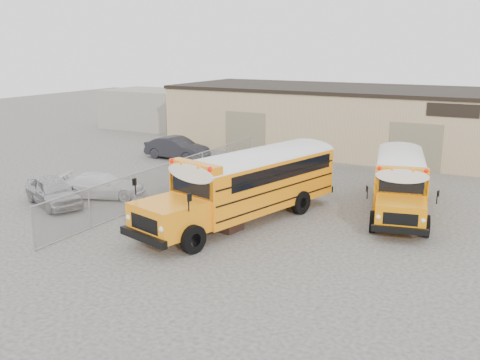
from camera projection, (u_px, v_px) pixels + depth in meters
The scene contains 10 objects.
ground at pixel (247, 230), 22.74m from camera, with size 120.00×120.00×0.00m, color #403E3A.
warehouse at pixel (373, 120), 39.22m from camera, with size 30.20×10.20×4.67m.
chainlink_fence at pixel (172, 179), 27.85m from camera, with size 0.07×18.07×1.81m.
distant_building_left at pixel (151, 109), 51.23m from camera, with size 8.00×6.00×3.60m, color gray.
school_bus_left at pixel (331, 158), 28.44m from camera, with size 5.29×11.12×3.16m.
school_bus_right at pixel (399, 156), 30.56m from camera, with size 4.15×9.36×2.66m.
tarp_bundle at pixel (227, 211), 22.60m from camera, with size 1.25×1.20×1.63m.
car_silver at pixel (53, 191), 26.18m from camera, with size 1.68×4.16×1.42m, color #ACACB0.
car_white at pixel (103, 186), 27.56m from camera, with size 1.78×4.37×1.27m, color silver.
car_dark at pixel (177, 148), 36.94m from camera, with size 1.62×4.65×1.53m, color black.
Camera 1 is at (10.00, -19.08, 7.62)m, focal length 40.00 mm.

